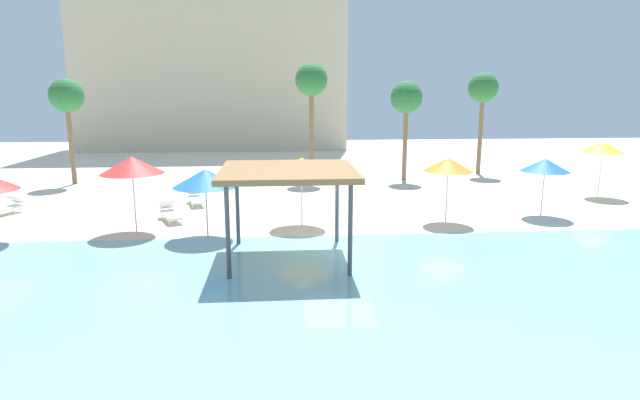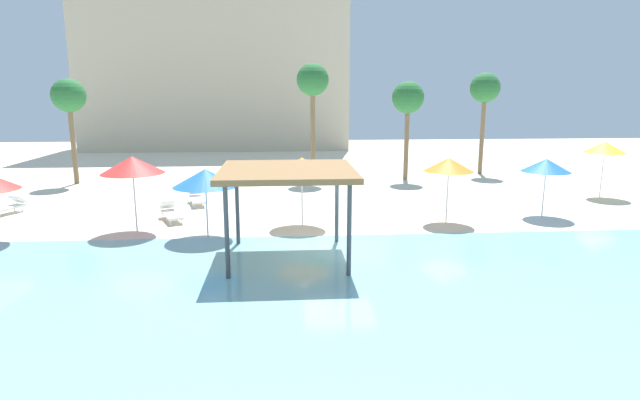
{
  "view_description": "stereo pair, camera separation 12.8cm",
  "coord_description": "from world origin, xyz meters",
  "px_view_note": "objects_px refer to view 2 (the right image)",
  "views": [
    {
      "loc": [
        -2.01,
        -17.1,
        5.34
      ],
      "look_at": [
        -0.53,
        2.0,
        1.3
      ],
      "focal_mm": 29.1,
      "sensor_mm": 36.0,
      "label": 1
    },
    {
      "loc": [
        -1.89,
        -17.11,
        5.34
      ],
      "look_at": [
        -0.53,
        2.0,
        1.3
      ],
      "focal_mm": 29.1,
      "sensor_mm": 36.0,
      "label": 2
    }
  ],
  "objects_px": {
    "lounge_chair_2": "(197,197)",
    "beach_umbrella_blue_0": "(546,165)",
    "beach_umbrella_red_2": "(132,165)",
    "palm_tree_1": "(408,100)",
    "beach_umbrella_orange_4": "(302,165)",
    "lounge_chair_4": "(7,207)",
    "beach_umbrella_yellow_1": "(605,147)",
    "lounge_chair_3": "(171,212)",
    "palm_tree_2": "(69,98)",
    "palm_tree_0": "(485,90)",
    "beach_umbrella_orange_5": "(449,165)",
    "palm_tree_3": "(313,83)",
    "beach_umbrella_blue_6": "(205,178)",
    "shade_pavilion": "(287,174)"
  },
  "relations": [
    {
      "from": "beach_umbrella_orange_4",
      "to": "lounge_chair_3",
      "type": "bearing_deg",
      "value": 167.15
    },
    {
      "from": "beach_umbrella_blue_6",
      "to": "palm_tree_2",
      "type": "xyz_separation_m",
      "value": [
        -9.29,
        12.07,
        2.71
      ]
    },
    {
      "from": "lounge_chair_2",
      "to": "beach_umbrella_yellow_1",
      "type": "bearing_deg",
      "value": 75.76
    },
    {
      "from": "palm_tree_3",
      "to": "beach_umbrella_blue_6",
      "type": "bearing_deg",
      "value": -110.63
    },
    {
      "from": "beach_umbrella_red_2",
      "to": "beach_umbrella_orange_4",
      "type": "xyz_separation_m",
      "value": [
        6.43,
        0.52,
        -0.14
      ]
    },
    {
      "from": "palm_tree_0",
      "to": "palm_tree_1",
      "type": "height_order",
      "value": "palm_tree_0"
    },
    {
      "from": "palm_tree_0",
      "to": "palm_tree_1",
      "type": "xyz_separation_m",
      "value": [
        -5.45,
        -2.02,
        -0.54
      ]
    },
    {
      "from": "palm_tree_1",
      "to": "palm_tree_2",
      "type": "height_order",
      "value": "palm_tree_2"
    },
    {
      "from": "shade_pavilion",
      "to": "beach_umbrella_orange_5",
      "type": "bearing_deg",
      "value": 33.5
    },
    {
      "from": "lounge_chair_4",
      "to": "palm_tree_0",
      "type": "distance_m",
      "value": 27.39
    },
    {
      "from": "beach_umbrella_orange_5",
      "to": "beach_umbrella_blue_6",
      "type": "distance_m",
      "value": 9.69
    },
    {
      "from": "lounge_chair_4",
      "to": "palm_tree_2",
      "type": "bearing_deg",
      "value": -156.4
    },
    {
      "from": "beach_umbrella_red_2",
      "to": "lounge_chair_4",
      "type": "distance_m",
      "value": 7.68
    },
    {
      "from": "lounge_chair_4",
      "to": "palm_tree_3",
      "type": "bearing_deg",
      "value": 143.78
    },
    {
      "from": "lounge_chair_3",
      "to": "palm_tree_2",
      "type": "height_order",
      "value": "palm_tree_2"
    },
    {
      "from": "beach_umbrella_blue_0",
      "to": "beach_umbrella_blue_6",
      "type": "xyz_separation_m",
      "value": [
        -14.04,
        -2.32,
        0.01
      ]
    },
    {
      "from": "shade_pavilion",
      "to": "lounge_chair_3",
      "type": "relative_size",
      "value": 2.13
    },
    {
      "from": "beach_umbrella_orange_4",
      "to": "palm_tree_2",
      "type": "bearing_deg",
      "value": 140.63
    },
    {
      "from": "palm_tree_1",
      "to": "beach_umbrella_orange_4",
      "type": "bearing_deg",
      "value": -122.55
    },
    {
      "from": "lounge_chair_2",
      "to": "beach_umbrella_blue_0",
      "type": "bearing_deg",
      "value": 61.88
    },
    {
      "from": "palm_tree_0",
      "to": "palm_tree_2",
      "type": "relative_size",
      "value": 1.07
    },
    {
      "from": "palm_tree_0",
      "to": "beach_umbrella_yellow_1",
      "type": "bearing_deg",
      "value": -67.1
    },
    {
      "from": "beach_umbrella_red_2",
      "to": "palm_tree_1",
      "type": "bearing_deg",
      "value": 40.04
    },
    {
      "from": "lounge_chair_4",
      "to": "lounge_chair_3",
      "type": "bearing_deg",
      "value": 102.19
    },
    {
      "from": "beach_umbrella_blue_6",
      "to": "lounge_chair_3",
      "type": "xyz_separation_m",
      "value": [
        -1.92,
        2.77,
        -1.91
      ]
    },
    {
      "from": "palm_tree_2",
      "to": "lounge_chair_3",
      "type": "bearing_deg",
      "value": -51.6
    },
    {
      "from": "beach_umbrella_blue_6",
      "to": "lounge_chair_2",
      "type": "distance_m",
      "value": 6.3
    },
    {
      "from": "beach_umbrella_blue_0",
      "to": "palm_tree_3",
      "type": "height_order",
      "value": "palm_tree_3"
    },
    {
      "from": "palm_tree_1",
      "to": "beach_umbrella_blue_0",
      "type": "bearing_deg",
      "value": -68.88
    },
    {
      "from": "beach_umbrella_orange_4",
      "to": "palm_tree_0",
      "type": "height_order",
      "value": "palm_tree_0"
    },
    {
      "from": "beach_umbrella_yellow_1",
      "to": "beach_umbrella_blue_6",
      "type": "distance_m",
      "value": 20.04
    },
    {
      "from": "beach_umbrella_yellow_1",
      "to": "palm_tree_2",
      "type": "height_order",
      "value": "palm_tree_2"
    },
    {
      "from": "beach_umbrella_orange_4",
      "to": "beach_umbrella_orange_5",
      "type": "bearing_deg",
      "value": 0.8
    },
    {
      "from": "beach_umbrella_orange_4",
      "to": "palm_tree_1",
      "type": "xyz_separation_m",
      "value": [
        6.71,
        10.52,
        2.37
      ]
    },
    {
      "from": "beach_umbrella_blue_6",
      "to": "lounge_chair_4",
      "type": "distance_m",
      "value": 10.51
    },
    {
      "from": "beach_umbrella_blue_0",
      "to": "palm_tree_1",
      "type": "xyz_separation_m",
      "value": [
        -3.75,
        9.72,
        2.6
      ]
    },
    {
      "from": "beach_umbrella_orange_5",
      "to": "lounge_chair_2",
      "type": "relative_size",
      "value": 1.35
    },
    {
      "from": "beach_umbrella_blue_0",
      "to": "beach_umbrella_orange_4",
      "type": "height_order",
      "value": "beach_umbrella_orange_4"
    },
    {
      "from": "palm_tree_0",
      "to": "palm_tree_3",
      "type": "distance_m",
      "value": 11.25
    },
    {
      "from": "beach_umbrella_blue_0",
      "to": "palm_tree_3",
      "type": "distance_m",
      "value": 14.17
    },
    {
      "from": "beach_umbrella_blue_0",
      "to": "palm_tree_0",
      "type": "relative_size",
      "value": 0.39
    },
    {
      "from": "beach_umbrella_blue_0",
      "to": "beach_umbrella_yellow_1",
      "type": "distance_m",
      "value": 6.35
    },
    {
      "from": "lounge_chair_3",
      "to": "palm_tree_2",
      "type": "bearing_deg",
      "value": -165.45
    },
    {
      "from": "shade_pavilion",
      "to": "beach_umbrella_blue_0",
      "type": "relative_size",
      "value": 1.67
    },
    {
      "from": "beach_umbrella_yellow_1",
      "to": "lounge_chair_4",
      "type": "relative_size",
      "value": 1.43
    },
    {
      "from": "lounge_chair_3",
      "to": "palm_tree_3",
      "type": "xyz_separation_m",
      "value": [
        6.55,
        9.53,
        5.47
      ]
    },
    {
      "from": "lounge_chair_2",
      "to": "lounge_chair_4",
      "type": "xyz_separation_m",
      "value": [
        -8.03,
        -1.5,
        0.0
      ]
    },
    {
      "from": "beach_umbrella_red_2",
      "to": "beach_umbrella_blue_6",
      "type": "bearing_deg",
      "value": -19.18
    },
    {
      "from": "lounge_chair_3",
      "to": "lounge_chair_4",
      "type": "bearing_deg",
      "value": -125.9
    },
    {
      "from": "beach_umbrella_blue_0",
      "to": "lounge_chair_3",
      "type": "height_order",
      "value": "beach_umbrella_blue_0"
    }
  ]
}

